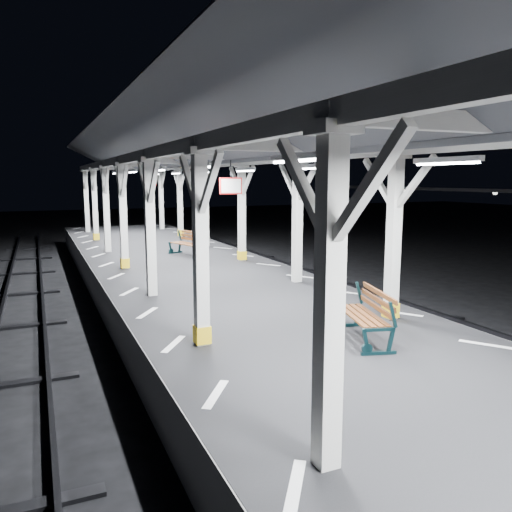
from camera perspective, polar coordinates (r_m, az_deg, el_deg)
ground at (r=8.33m, az=12.54°, el=-18.65°), size 120.00×120.00×0.00m
platform at (r=8.11m, az=12.66°, el=-15.51°), size 6.00×50.00×1.00m
hazard_stripes_left at (r=6.84m, az=-4.60°, el=-15.45°), size 1.00×48.00×0.01m
hazard_stripes_right at (r=9.52m, az=24.89°, el=-9.18°), size 1.00×48.00×0.01m
track_left at (r=7.00m, az=-26.68°, el=-24.41°), size 2.20×60.00×0.16m
canopy at (r=7.43m, az=13.81°, el=14.33°), size 5.40×49.00×4.65m
bench_mid at (r=9.02m, az=12.62°, el=-6.43°), size 1.02×1.73×0.89m
bench_far at (r=18.64m, az=-7.68°, el=1.51°), size 1.07×1.73×0.88m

